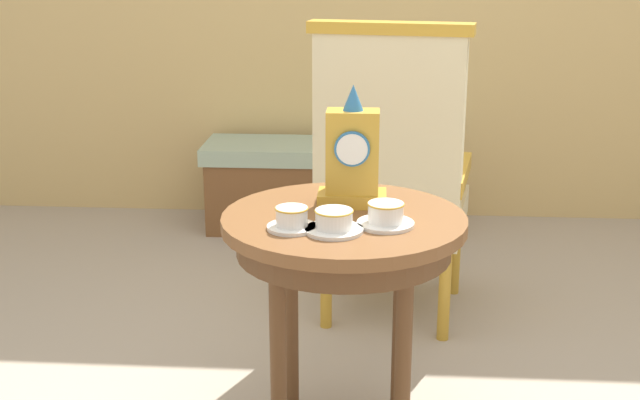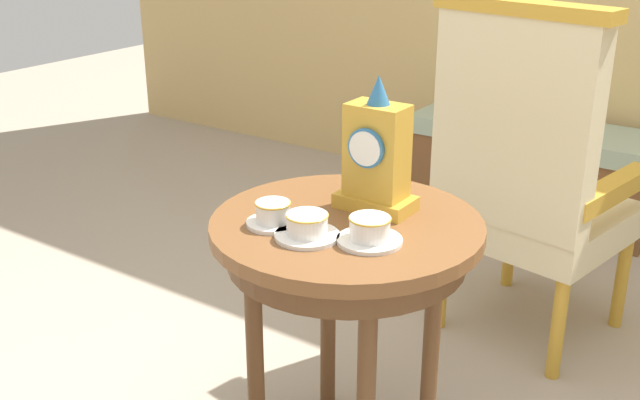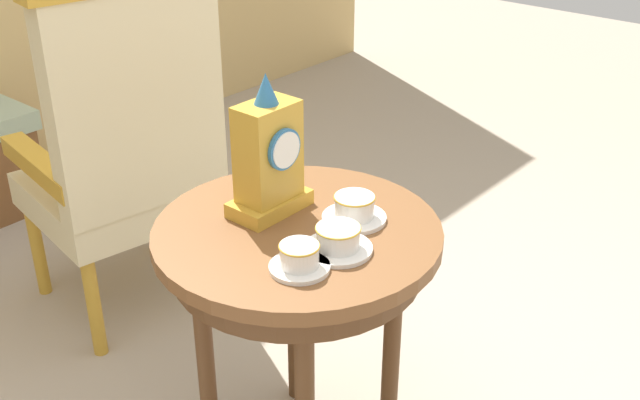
{
  "view_description": "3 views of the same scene",
  "coord_description": "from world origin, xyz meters",
  "views": [
    {
      "loc": [
        0.1,
        -2.09,
        1.38
      ],
      "look_at": [
        -0.05,
        0.05,
        0.73
      ],
      "focal_mm": 46.78,
      "sensor_mm": 36.0,
      "label": 1
    },
    {
      "loc": [
        0.95,
        -1.42,
        1.42
      ],
      "look_at": [
        -0.06,
        0.03,
        0.72
      ],
      "focal_mm": 43.81,
      "sensor_mm": 36.0,
      "label": 2
    },
    {
      "loc": [
        -1.11,
        -1.01,
        1.56
      ],
      "look_at": [
        0.09,
        0.02,
        0.73
      ],
      "focal_mm": 43.64,
      "sensor_mm": 36.0,
      "label": 3
    }
  ],
  "objects": [
    {
      "name": "side_table",
      "position": [
        0.02,
        0.03,
        0.61
      ],
      "size": [
        0.66,
        0.66,
        0.69
      ],
      "color": "brown",
      "rests_on": "ground"
    },
    {
      "name": "teacup_left",
      "position": [
        -0.11,
        -0.09,
        0.72
      ],
      "size": [
        0.13,
        0.13,
        0.06
      ],
      "color": "white",
      "rests_on": "side_table"
    },
    {
      "name": "teacup_right",
      "position": [
        -0.0,
        -0.11,
        0.72
      ],
      "size": [
        0.15,
        0.15,
        0.06
      ],
      "color": "white",
      "rests_on": "side_table"
    },
    {
      "name": "teacup_center",
      "position": [
        0.13,
        -0.05,
        0.72
      ],
      "size": [
        0.15,
        0.15,
        0.06
      ],
      "color": "white",
      "rests_on": "side_table"
    },
    {
      "name": "mantel_clock",
      "position": [
        0.04,
        0.13,
        0.83
      ],
      "size": [
        0.19,
        0.11,
        0.34
      ],
      "color": "gold",
      "rests_on": "side_table"
    },
    {
      "name": "armchair",
      "position": [
        0.16,
        0.86,
        0.59
      ],
      "size": [
        0.62,
        0.61,
        1.14
      ],
      "color": "beige",
      "rests_on": "ground"
    },
    {
      "name": "window_bench",
      "position": [
        -0.19,
        1.95,
        0.22
      ],
      "size": [
        1.14,
        0.4,
        0.44
      ],
      "color": "#9EB299",
      "rests_on": "ground"
    }
  ]
}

